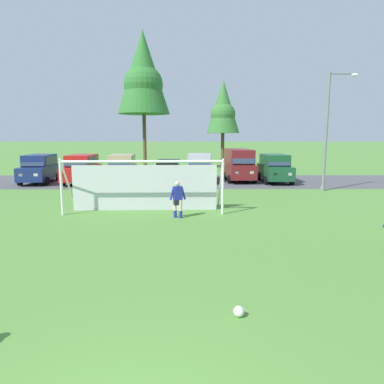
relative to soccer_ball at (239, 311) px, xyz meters
The scene contains 15 objects.
ground_plane 11.86m from the soccer_ball, 98.73° to the left, with size 400.00×400.00×0.00m, color #518438.
parking_lot_strip 21.12m from the soccer_ball, 94.88° to the left, with size 52.00×8.40×0.01m, color #4C4C51.
soccer_ball is the anchor object (origin of this frame).
soccer_goal 10.52m from the soccer_ball, 107.43° to the left, with size 7.45×2.07×2.57m.
player_midfield_center 8.72m from the soccer_ball, 99.90° to the left, with size 0.74×0.35×1.64m.
parked_car_slot_far_left 23.80m from the soccer_ball, 121.63° to the left, with size 2.37×4.72×2.16m.
parked_car_slot_left 22.07m from the soccer_ball, 114.61° to the left, with size 2.18×4.62×2.16m.
parked_car_slot_center_left 21.08m from the soccer_ball, 106.93° to the left, with size 2.35×4.71×2.16m.
parked_car_slot_center 21.09m from the soccer_ball, 97.21° to the left, with size 2.17×4.27×1.72m.
parked_car_slot_center_right 21.08m from the soccer_ball, 90.44° to the left, with size 2.32×4.69×2.16m.
parked_car_slot_right 21.61m from the soccer_ball, 82.01° to the left, with size 2.34×4.87×2.52m.
parked_car_slot_far_right 21.32m from the soccer_ball, 74.52° to the left, with size 2.15×4.61×2.16m.
tree_left_edge 31.33m from the soccer_ball, 100.66° to the left, with size 5.19×5.19×13.83m.
tree_mid_left 31.64m from the soccer_ball, 85.21° to the left, with size 3.49×3.49×9.31m.
street_lamp 18.43m from the soccer_ball, 63.61° to the left, with size 2.00×0.32×7.54m.
Camera 1 is at (0.81, -3.20, 3.58)m, focal length 32.55 mm.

